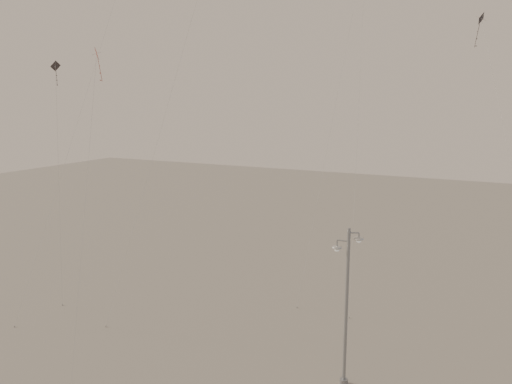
% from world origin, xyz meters
% --- Properties ---
extents(ground, '(160.00, 160.00, 0.00)m').
position_xyz_m(ground, '(0.00, 0.00, 0.00)').
color(ground, gray).
rests_on(ground, ground).
extents(street_lamp, '(1.58, 0.73, 8.58)m').
position_xyz_m(street_lamp, '(6.42, 3.18, 4.58)').
color(street_lamp, gray).
rests_on(street_lamp, ground).
extents(kite_3, '(3.00, 6.38, 17.95)m').
position_xyz_m(kite_3, '(-8.24, 0.95, 13.41)').
color(kite_3, maroon).
rests_on(kite_3, ground).
extents(kite_4, '(5.52, 6.32, 19.73)m').
position_xyz_m(kite_4, '(12.63, 9.50, 14.64)').
color(kite_4, '#2D2726').
rests_on(kite_4, ground).
extents(kite_6, '(0.67, 1.13, 17.60)m').
position_xyz_m(kite_6, '(-15.14, 4.74, 13.46)').
color(kite_6, '#2D2726').
rests_on(kite_6, ground).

